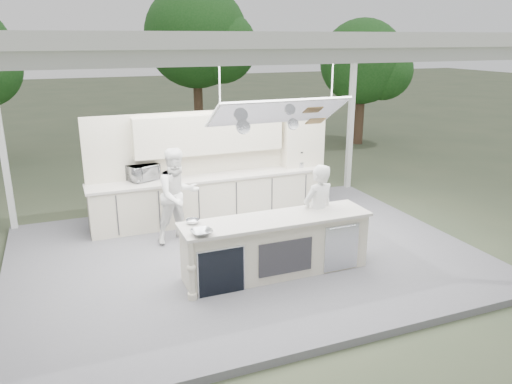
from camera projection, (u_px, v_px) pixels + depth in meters
name	position (u px, v px, depth m)	size (l,w,h in m)	color
ground	(245.00, 259.00, 8.94)	(90.00, 90.00, 0.00)	#474D35
stage_deck	(245.00, 256.00, 8.93)	(8.00, 6.00, 0.12)	slate
tent	(244.00, 44.00, 7.83)	(8.20, 6.20, 3.86)	white
demo_island	(275.00, 246.00, 8.02)	(3.10, 0.79, 0.95)	beige
back_counter	(213.00, 197.00, 10.45)	(5.08, 0.72, 0.95)	beige
back_wall_unit	(229.00, 148.00, 10.51)	(5.05, 0.48, 2.25)	beige
tree_cluster	(137.00, 53.00, 16.57)	(19.55, 9.40, 5.85)	#4D3226
head_chef	(318.00, 213.00, 8.41)	(0.62, 0.41, 1.70)	white
sous_chef	(178.00, 195.00, 9.20)	(0.87, 0.68, 1.79)	white
toaster_oven	(143.00, 172.00, 9.93)	(0.57, 0.39, 0.32)	silver
bowl_large	(202.00, 232.00, 7.20)	(0.32, 0.32, 0.08)	#ACAFB3
bowl_small	(193.00, 221.00, 7.65)	(0.21, 0.21, 0.07)	silver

